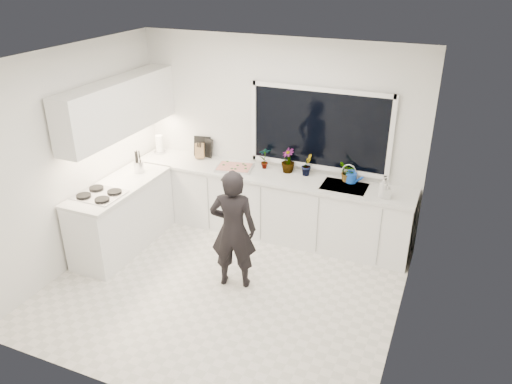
% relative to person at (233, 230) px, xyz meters
% --- Properties ---
extents(floor, '(4.00, 3.50, 0.02)m').
position_rel_person_xyz_m(floor, '(-0.07, -0.15, -0.75)').
color(floor, beige).
rests_on(floor, ground).
extents(wall_back, '(4.00, 0.02, 2.70)m').
position_rel_person_xyz_m(wall_back, '(-0.07, 1.61, 0.61)').
color(wall_back, white).
rests_on(wall_back, ground).
extents(wall_left, '(0.02, 3.50, 2.70)m').
position_rel_person_xyz_m(wall_left, '(-2.08, -0.15, 0.61)').
color(wall_left, white).
rests_on(wall_left, ground).
extents(wall_right, '(0.02, 3.50, 2.70)m').
position_rel_person_xyz_m(wall_right, '(1.94, -0.15, 0.61)').
color(wall_right, white).
rests_on(wall_right, ground).
extents(ceiling, '(4.00, 3.50, 0.02)m').
position_rel_person_xyz_m(ceiling, '(-0.07, -0.15, 1.97)').
color(ceiling, white).
rests_on(ceiling, wall_back).
extents(window, '(1.80, 0.02, 1.00)m').
position_rel_person_xyz_m(window, '(0.53, 1.58, 0.81)').
color(window, black).
rests_on(window, wall_back).
extents(base_cabinets_back, '(3.92, 0.58, 0.88)m').
position_rel_person_xyz_m(base_cabinets_back, '(-0.07, 1.30, -0.30)').
color(base_cabinets_back, white).
rests_on(base_cabinets_back, floor).
extents(base_cabinets_left, '(0.58, 1.60, 0.88)m').
position_rel_person_xyz_m(base_cabinets_left, '(-1.74, 0.20, -0.30)').
color(base_cabinets_left, white).
rests_on(base_cabinets_left, floor).
extents(countertop_back, '(3.94, 0.62, 0.04)m').
position_rel_person_xyz_m(countertop_back, '(-0.07, 1.29, 0.16)').
color(countertop_back, silver).
rests_on(countertop_back, base_cabinets_back).
extents(countertop_left, '(0.62, 1.60, 0.04)m').
position_rel_person_xyz_m(countertop_left, '(-1.74, 0.20, 0.16)').
color(countertop_left, silver).
rests_on(countertop_left, base_cabinets_left).
extents(upper_cabinets, '(0.34, 2.10, 0.70)m').
position_rel_person_xyz_m(upper_cabinets, '(-1.86, 0.55, 1.11)').
color(upper_cabinets, white).
rests_on(upper_cabinets, wall_left).
extents(sink, '(0.58, 0.42, 0.14)m').
position_rel_person_xyz_m(sink, '(0.98, 1.30, 0.13)').
color(sink, silver).
rests_on(sink, countertop_back).
extents(faucet, '(0.03, 0.03, 0.22)m').
position_rel_person_xyz_m(faucet, '(0.98, 1.50, 0.29)').
color(faucet, silver).
rests_on(faucet, countertop_back).
extents(stovetop, '(0.56, 0.48, 0.03)m').
position_rel_person_xyz_m(stovetop, '(-1.76, -0.15, 0.19)').
color(stovetop, black).
rests_on(stovetop, countertop_left).
extents(person, '(0.61, 0.48, 1.48)m').
position_rel_person_xyz_m(person, '(0.00, 0.00, 0.00)').
color(person, black).
rests_on(person, floor).
extents(pizza_tray, '(0.56, 0.45, 0.03)m').
position_rel_person_xyz_m(pizza_tray, '(-0.58, 1.27, 0.19)').
color(pizza_tray, silver).
rests_on(pizza_tray, countertop_back).
extents(pizza, '(0.51, 0.40, 0.01)m').
position_rel_person_xyz_m(pizza, '(-0.58, 1.27, 0.21)').
color(pizza, red).
rests_on(pizza, pizza_tray).
extents(watering_can, '(0.15, 0.15, 0.13)m').
position_rel_person_xyz_m(watering_can, '(1.02, 1.46, 0.24)').
color(watering_can, '#1346B8').
rests_on(watering_can, countertop_back).
extents(paper_towel_roll, '(0.15, 0.15, 0.26)m').
position_rel_person_xyz_m(paper_towel_roll, '(-1.87, 1.40, 0.31)').
color(paper_towel_roll, white).
rests_on(paper_towel_roll, countertop_back).
extents(knife_block, '(0.16, 0.14, 0.22)m').
position_rel_person_xyz_m(knife_block, '(-1.21, 1.44, 0.29)').
color(knife_block, '#9F7E4A').
rests_on(knife_block, countertop_back).
extents(utensil_crock, '(0.16, 0.16, 0.16)m').
position_rel_person_xyz_m(utensil_crock, '(-1.73, 0.65, 0.26)').
color(utensil_crock, silver).
rests_on(utensil_crock, countertop_left).
extents(picture_frame_large, '(0.22, 0.06, 0.28)m').
position_rel_person_xyz_m(picture_frame_large, '(-1.16, 1.54, 0.32)').
color(picture_frame_large, black).
rests_on(picture_frame_large, countertop_back).
extents(picture_frame_small, '(0.25, 0.06, 0.30)m').
position_rel_person_xyz_m(picture_frame_small, '(-1.22, 1.54, 0.33)').
color(picture_frame_small, black).
rests_on(picture_frame_small, countertop_back).
extents(herb_plants, '(1.36, 0.27, 0.34)m').
position_rel_person_xyz_m(herb_plants, '(0.41, 1.46, 0.33)').
color(herb_plants, '#26662D').
rests_on(herb_plants, countertop_back).
extents(soap_bottles, '(0.18, 0.15, 0.27)m').
position_rel_person_xyz_m(soap_bottles, '(1.50, 1.15, 0.30)').
color(soap_bottles, '#D8BF66').
rests_on(soap_bottles, countertop_back).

